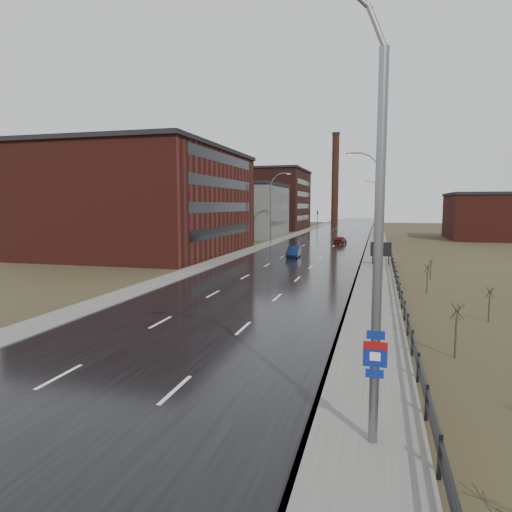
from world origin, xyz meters
The scene contains 24 objects.
ground centered at (0.00, 0.00, 0.00)m, with size 320.00×320.00×0.00m, color #2D2819.
road centered at (0.00, 60.00, 0.03)m, with size 14.00×300.00×0.06m, color black.
sidewalk_right centered at (8.60, 35.00, 0.09)m, with size 3.20×180.00×0.18m, color #595651.
curb_right centered at (7.08, 35.00, 0.09)m, with size 0.16×180.00×0.18m, color slate.
sidewalk_left centered at (-8.20, 60.00, 0.06)m, with size 2.40×260.00×0.12m, color #595651.
warehouse_near centered at (-20.99, 45.00, 6.76)m, with size 22.44×28.56×13.50m.
warehouse_mid centered at (-17.99, 78.00, 5.26)m, with size 16.32×20.40×10.50m.
warehouse_far centered at (-22.99, 108.00, 7.76)m, with size 26.52×24.48×15.50m.
building_right centered at (30.30, 82.00, 4.26)m, with size 18.36×16.32×8.50m.
smokestack centered at (-6.00, 150.00, 15.50)m, with size 2.70×2.70×30.70m.
streetlight_main centered at (8.47, 2.00, 6.06)m, with size 3.91×0.29×12.11m.
streetlight_right_mid centered at (8.50, 36.00, 5.84)m, with size 3.36×0.28×11.35m.
streetlight_left centered at (-7.70, 62.00, 5.84)m, with size 3.36×0.28×11.35m.
streetlight_right_far centered at (8.50, 90.00, 5.84)m, with size 3.36×0.28×11.35m.
guardrail centered at (10.30, 18.31, 0.71)m, with size 0.10×53.05×1.10m.
shrub_c centered at (11.99, 10.13, 1.22)m, with size 0.55×0.58×2.31m.
shrub_d centered at (14.67, 16.88, 1.01)m, with size 0.46×0.48×1.91m.
shrub_e centered at (12.22, 24.19, 1.15)m, with size 0.52×0.54×2.16m.
shrub_f centered at (13.17, 31.15, 0.92)m, with size 0.42×0.44×1.73m.
billboard centered at (9.10, 38.45, 1.69)m, with size 2.08×0.17×2.51m.
traffic_light_left centered at (-8.00, 120.00, 4.60)m, with size 0.58×2.73×5.30m.
traffic_light_right centered at (8.00, 120.00, 4.60)m, with size 0.58×2.73×5.30m.
car_near centered at (-0.95, 44.16, 0.65)m, with size 1.37×3.93×1.29m, color #0B1639.
car_far centered at (2.97, 64.03, 0.65)m, with size 1.52×3.79×1.29m, color #49120C.
Camera 1 is at (8.79, -9.62, 6.28)m, focal length 32.00 mm.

